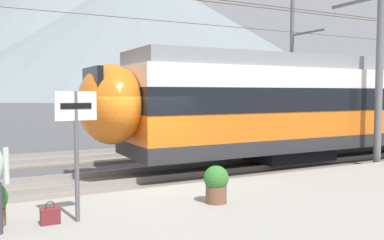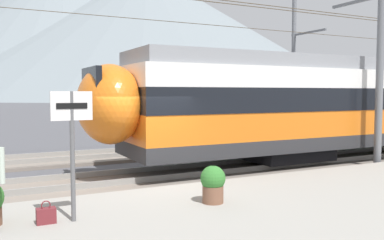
{
  "view_description": "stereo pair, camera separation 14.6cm",
  "coord_description": "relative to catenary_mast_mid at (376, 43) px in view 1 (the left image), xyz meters",
  "views": [
    {
      "loc": [
        -3.94,
        -9.79,
        2.6
      ],
      "look_at": [
        2.98,
        3.52,
        1.61
      ],
      "focal_mm": 38.78,
      "sensor_mm": 36.0,
      "label": 1
    },
    {
      "loc": [
        -3.81,
        -9.86,
        2.6
      ],
      "look_at": [
        2.98,
        3.52,
        1.61
      ],
      "focal_mm": 38.78,
      "sensor_mm": 36.0,
      "label": 2
    }
  ],
  "objects": [
    {
      "name": "ground_plane",
      "position": [
        -7.94,
        0.27,
        -4.25
      ],
      "size": [
        400.0,
        400.0,
        0.0
      ],
      "primitive_type": "plane",
      "color": "#4C4C51"
    },
    {
      "name": "track_near",
      "position": [
        -7.94,
        1.81,
        -4.18
      ],
      "size": [
        120.0,
        3.0,
        0.28
      ],
      "color": "slate",
      "rests_on": "ground"
    },
    {
      "name": "track_far",
      "position": [
        -7.94,
        6.53,
        -4.18
      ],
      "size": [
        120.0,
        3.0,
        0.28
      ],
      "color": "slate",
      "rests_on": "ground"
    },
    {
      "name": "catenary_mast_mid",
      "position": [
        0.0,
        0.0,
        0.0
      ],
      "size": [
        47.9,
        2.25,
        8.21
      ],
      "color": "slate",
      "rests_on": "ground"
    },
    {
      "name": "catenary_mast_far_side",
      "position": [
        4.03,
        8.65,
        0.06
      ],
      "size": [
        47.9,
        2.59,
        8.3
      ],
      "color": "slate",
      "rests_on": "ground"
    },
    {
      "name": "platform_sign",
      "position": [
        -10.38,
        -2.33,
        -2.23
      ],
      "size": [
        0.7,
        0.08,
        2.26
      ],
      "color": "#59595B",
      "rests_on": "platform_slab"
    },
    {
      "name": "handbag_beside_passenger",
      "position": [
        -10.83,
        -2.26,
        -3.75
      ],
      "size": [
        0.32,
        0.18,
        0.4
      ],
      "color": "maroon",
      "rests_on": "platform_slab"
    },
    {
      "name": "potted_plant_by_shelter",
      "position": [
        -7.62,
        -2.39,
        -3.47
      ],
      "size": [
        0.51,
        0.51,
        0.76
      ],
      "color": "brown",
      "rests_on": "platform_slab"
    },
    {
      "name": "mountain_central_peak",
      "position": [
        26.92,
        207.87,
        31.13
      ],
      "size": [
        168.26,
        168.26,
        70.76
      ],
      "primitive_type": "cone",
      "color": "slate",
      "rests_on": "ground"
    },
    {
      "name": "mountain_right_ridge",
      "position": [
        62.47,
        184.28,
        26.97
      ],
      "size": [
        204.46,
        204.46,
        62.44
      ],
      "primitive_type": "cone",
      "color": "slate",
      "rests_on": "ground"
    }
  ]
}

